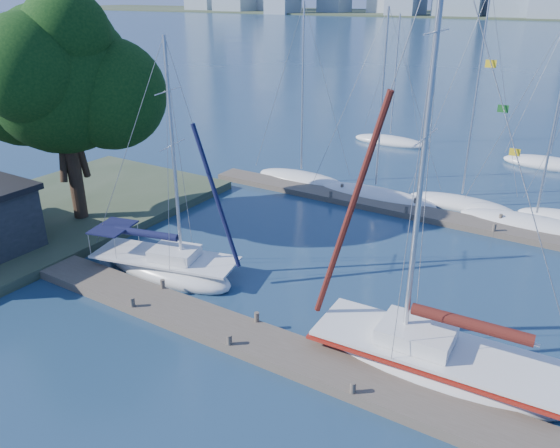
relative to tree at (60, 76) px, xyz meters
The scene contains 13 objects.
ground 17.32m from the tree, 16.75° to the right, with size 700.00×700.00×0.00m, color #172D4B.
near_dock 17.23m from the tree, 16.75° to the right, with size 26.00×2.00×0.40m, color brown.
far_dock 21.80m from the tree, 35.15° to the left, with size 30.00×1.80×0.36m, color brown.
shore 8.61m from the tree, 151.14° to the right, with size 12.00×22.00×0.50m, color #38472D.
tree is the anchor object (origin of this frame).
sailboat_navy 11.19m from the tree, 12.46° to the right, with size 7.91×4.20×11.39m.
sailboat_maroon 22.51m from the tree, ahead, with size 9.14×3.33×14.95m.
bg_boat_0 17.08m from the tree, 62.62° to the left, with size 7.17×3.69×12.24m.
bg_boat_1 19.85m from the tree, 45.58° to the left, with size 8.38×5.08×12.02m.
bg_boat_2 24.30m from the tree, 39.03° to the left, with size 6.82×4.54×13.05m.
bg_boat_3 27.07m from the tree, 30.46° to the left, with size 8.49×3.24×12.57m.
bg_boat_6 29.12m from the tree, 72.73° to the left, with size 6.88×4.48×11.12m.
bg_boat_7 34.93m from the tree, 51.36° to the left, with size 6.99×4.60×13.05m.
Camera 1 is at (10.49, -14.20, 12.46)m, focal length 35.00 mm.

